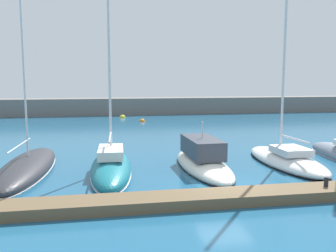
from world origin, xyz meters
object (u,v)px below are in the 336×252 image
sailboat_teal_second (111,165)px  dock_bollard (326,182)px  sailboat_charcoal_nearest (28,167)px  sailboat_white_fourth (286,159)px  motorboat_ivory_third (203,161)px  mooring_buoy_yellow (122,118)px  mooring_buoy_orange (142,122)px

sailboat_teal_second → dock_bollard: 11.44m
sailboat_teal_second → sailboat_charcoal_nearest: bearing=79.1°
sailboat_teal_second → sailboat_white_fourth: (10.97, 0.04, -0.05)m
motorboat_ivory_third → mooring_buoy_yellow: size_ratio=10.10×
sailboat_teal_second → sailboat_white_fourth: size_ratio=1.19×
motorboat_ivory_third → sailboat_charcoal_nearest: bearing=81.8°
motorboat_ivory_third → sailboat_white_fourth: 5.50m
sailboat_teal_second → sailboat_white_fourth: sailboat_teal_second is taller
sailboat_white_fourth → mooring_buoy_yellow: size_ratio=19.51×
mooring_buoy_yellow → mooring_buoy_orange: size_ratio=1.14×
motorboat_ivory_third → mooring_buoy_orange: size_ratio=11.49×
mooring_buoy_orange → sailboat_teal_second: bearing=-100.1°
sailboat_charcoal_nearest → sailboat_white_fourth: bearing=-91.5°
mooring_buoy_yellow → sailboat_charcoal_nearest: bearing=-103.7°
mooring_buoy_orange → mooring_buoy_yellow: bearing=113.9°
sailboat_teal_second → mooring_buoy_orange: sailboat_teal_second is taller
motorboat_ivory_third → mooring_buoy_yellow: motorboat_ivory_third is taller
sailboat_charcoal_nearest → motorboat_ivory_third: bearing=-94.2°
mooring_buoy_yellow → motorboat_ivory_third: bearing=-83.9°
motorboat_ivory_third → dock_bollard: motorboat_ivory_third is taller
mooring_buoy_orange → dock_bollard: size_ratio=1.67×
motorboat_ivory_third → sailboat_white_fourth: sailboat_white_fourth is taller
sailboat_charcoal_nearest → mooring_buoy_yellow: 29.76m
mooring_buoy_orange → dock_bollard: dock_bollard is taller
sailboat_teal_second → dock_bollard: size_ratio=44.17×
sailboat_charcoal_nearest → sailboat_teal_second: 4.97m
sailboat_teal_second → dock_bollard: sailboat_teal_second is taller
dock_bollard → sailboat_charcoal_nearest: bearing=153.2°
mooring_buoy_orange → dock_bollard: bearing=-80.6°
sailboat_charcoal_nearest → dock_bollard: (14.48, -7.30, 0.42)m
sailboat_white_fourth → mooring_buoy_orange: bearing=13.2°
sailboat_charcoal_nearest → mooring_buoy_orange: 25.60m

